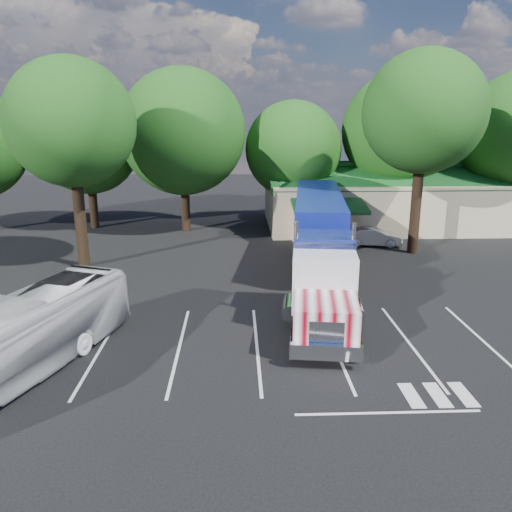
{
  "coord_description": "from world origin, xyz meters",
  "views": [
    {
      "loc": [
        -0.78,
        -24.85,
        9.09
      ],
      "look_at": [
        0.23,
        0.78,
        2.0
      ],
      "focal_mm": 35.0,
      "sensor_mm": 36.0,
      "label": 1
    }
  ],
  "objects_px": {
    "tour_bus": "(19,338)",
    "semi_truck": "(319,231)",
    "woman": "(339,281)",
    "bicycle": "(297,249)",
    "silver_sedan": "(373,237)"
  },
  "relations": [
    {
      "from": "tour_bus",
      "to": "bicycle",
      "type": "bearing_deg",
      "value": 73.77
    },
    {
      "from": "bicycle",
      "to": "silver_sedan",
      "type": "height_order",
      "value": "silver_sedan"
    },
    {
      "from": "semi_truck",
      "to": "woman",
      "type": "xyz_separation_m",
      "value": [
        0.37,
        -4.33,
        -1.71
      ]
    },
    {
      "from": "woman",
      "to": "silver_sedan",
      "type": "height_order",
      "value": "woman"
    },
    {
      "from": "tour_bus",
      "to": "semi_truck",
      "type": "bearing_deg",
      "value": 63.7
    },
    {
      "from": "woman",
      "to": "tour_bus",
      "type": "xyz_separation_m",
      "value": [
        -13.17,
        -7.64,
        0.53
      ]
    },
    {
      "from": "tour_bus",
      "to": "silver_sedan",
      "type": "distance_m",
      "value": 25.75
    },
    {
      "from": "semi_truck",
      "to": "woman",
      "type": "relative_size",
      "value": 11.99
    },
    {
      "from": "bicycle",
      "to": "semi_truck",
      "type": "bearing_deg",
      "value": -93.6
    },
    {
      "from": "woman",
      "to": "silver_sedan",
      "type": "xyz_separation_m",
      "value": [
        4.72,
        10.86,
        -0.25
      ]
    },
    {
      "from": "tour_bus",
      "to": "silver_sedan",
      "type": "relative_size",
      "value": 2.53
    },
    {
      "from": "semi_truck",
      "to": "silver_sedan",
      "type": "xyz_separation_m",
      "value": [
        5.08,
        6.53,
        -1.96
      ]
    },
    {
      "from": "bicycle",
      "to": "woman",
      "type": "bearing_deg",
      "value": -96.96
    },
    {
      "from": "tour_bus",
      "to": "silver_sedan",
      "type": "bearing_deg",
      "value": 66.59
    },
    {
      "from": "semi_truck",
      "to": "woman",
      "type": "bearing_deg",
      "value": -77.4
    }
  ]
}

